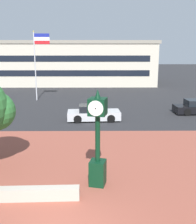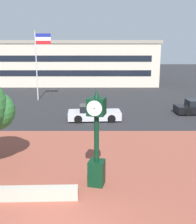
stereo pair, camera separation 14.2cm
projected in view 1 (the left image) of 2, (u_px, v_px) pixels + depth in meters
The scene contains 6 objects.
plaza_brick_paving at pixel (68, 182), 11.95m from camera, with size 44.00×15.39×0.01m, color brown.
planter_wall at pixel (38, 194), 10.54m from camera, with size 3.20×0.40×0.50m, color #ADA393.
street_clock at pixel (98, 143), 11.35m from camera, with size 0.83×0.87×4.15m.
car_street_near at pixel (93, 113), 22.32m from camera, with size 4.35×2.12×1.28m.
flagpole_primary at pixel (37, 58), 30.16m from camera, with size 1.77×0.14×7.63m.
civic_building at pixel (75, 62), 46.95m from camera, with size 26.38×13.08×6.99m.
Camera 1 is at (1.23, -7.27, 5.69)m, focal length 43.84 mm.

